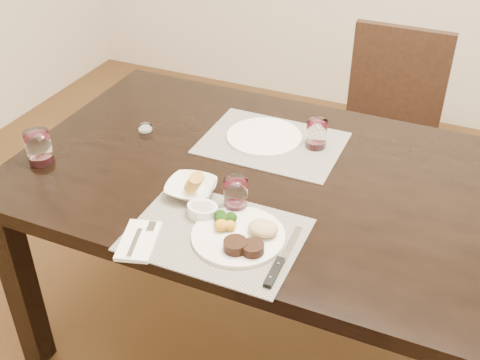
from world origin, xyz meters
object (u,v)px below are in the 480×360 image
at_px(cracker_bowl, 191,188).
at_px(wine_glass_near, 236,196).
at_px(dinner_plate, 242,235).
at_px(far_plate, 264,137).
at_px(steak_knife, 278,265).
at_px(chair_far, 388,122).

relative_size(cracker_bowl, wine_glass_near, 1.70).
distance_m(dinner_plate, far_plate, 0.54).
xyz_separation_m(dinner_plate, far_plate, (-0.14, 0.52, -0.01)).
bearing_deg(cracker_bowl, steak_knife, -29.00).
distance_m(dinner_plate, cracker_bowl, 0.26).
distance_m(chair_far, cracker_bowl, 1.22).
height_order(chair_far, far_plate, chair_far).
bearing_deg(far_plate, cracker_bowl, -101.17).
relative_size(chair_far, cracker_bowl, 5.57).
xyz_separation_m(dinner_plate, cracker_bowl, (-0.22, 0.13, 0.01)).
xyz_separation_m(chair_far, far_plate, (-0.29, -0.75, 0.26)).
relative_size(dinner_plate, cracker_bowl, 1.56).
bearing_deg(far_plate, dinner_plate, -74.53).
relative_size(steak_knife, wine_glass_near, 2.67).
height_order(wine_glass_near, far_plate, wine_glass_near).
relative_size(chair_far, dinner_plate, 3.57).
xyz_separation_m(steak_knife, far_plate, (-0.27, 0.58, 0.00)).
bearing_deg(wine_glass_near, far_plate, 100.22).
bearing_deg(cracker_bowl, far_plate, 78.83).
xyz_separation_m(cracker_bowl, far_plate, (0.08, 0.39, -0.01)).
xyz_separation_m(steak_knife, wine_glass_near, (-0.20, 0.18, 0.04)).
relative_size(chair_far, wine_glass_near, 9.49).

